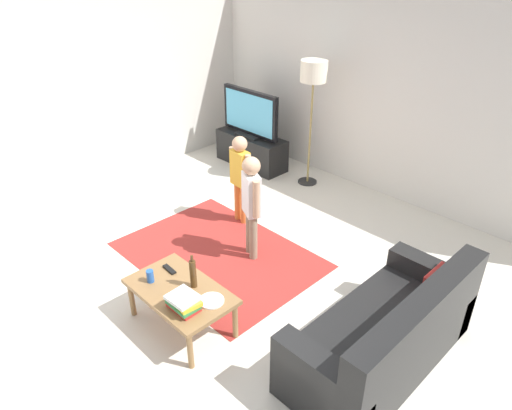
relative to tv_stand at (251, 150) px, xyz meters
name	(u,v)px	position (x,y,z in m)	size (l,w,h in m)	color
ground	(216,277)	(1.84, -2.30, -0.24)	(7.80, 7.80, 0.00)	beige
wall_back	(386,96)	(1.84, 0.70, 1.11)	(6.00, 0.12, 2.70)	silver
wall_left	(65,96)	(-1.16, -2.30, 1.11)	(0.12, 6.00, 2.70)	silver
area_rug	(219,255)	(1.54, -2.01, -0.24)	(2.20, 1.60, 0.01)	#9E2D28
tv_stand	(251,150)	(0.00, 0.00, 0.00)	(1.20, 0.44, 0.50)	black
tv	(250,114)	(0.00, -0.02, 0.60)	(1.10, 0.28, 0.71)	black
couch	(389,339)	(3.75, -2.04, 0.05)	(0.80, 1.80, 0.86)	black
floor_lamp	(313,78)	(1.05, 0.15, 1.30)	(0.36, 0.36, 1.78)	#262626
child_near_tv	(240,172)	(1.16, -1.30, 0.44)	(0.38, 0.18, 1.14)	orange
child_center	(251,199)	(1.80, -1.73, 0.48)	(0.37, 0.24, 1.21)	gray
coffee_table	(180,294)	(2.17, -2.98, 0.13)	(1.00, 0.60, 0.42)	olive
book_stack	(184,302)	(2.40, -3.10, 0.25)	(0.30, 0.24, 0.14)	red
bottle	(193,273)	(2.22, -2.86, 0.32)	(0.06, 0.06, 0.33)	#4C3319
tv_remote	(169,269)	(1.87, -2.88, 0.19)	(0.17, 0.05, 0.02)	black
soda_can	(150,276)	(1.89, -3.10, 0.24)	(0.07, 0.07, 0.12)	#2659B2
plate	(212,301)	(2.49, -2.88, 0.18)	(0.22, 0.22, 0.02)	white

